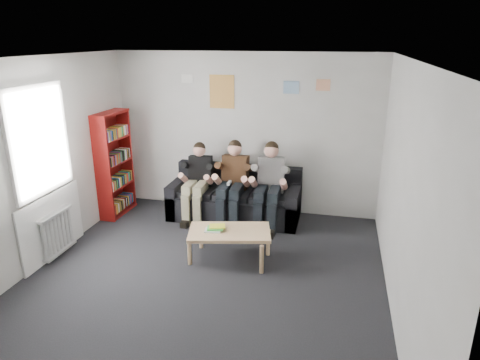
{
  "coord_description": "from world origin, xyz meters",
  "views": [
    {
      "loc": [
        1.53,
        -4.45,
        2.93
      ],
      "look_at": [
        0.19,
        1.3,
        0.94
      ],
      "focal_mm": 32.0,
      "sensor_mm": 36.0,
      "label": 1
    }
  ],
  "objects_px": {
    "sofa": "(235,200)",
    "person_middle": "(232,183)",
    "bookshelf": "(115,164)",
    "person_right": "(269,186)",
    "person_left": "(197,182)",
    "coffee_table": "(229,234)"
  },
  "relations": [
    {
      "from": "bookshelf",
      "to": "person_left",
      "type": "bearing_deg",
      "value": 6.27
    },
    {
      "from": "bookshelf",
      "to": "person_middle",
      "type": "xyz_separation_m",
      "value": [
        2.01,
        0.1,
        -0.22
      ]
    },
    {
      "from": "coffee_table",
      "to": "person_left",
      "type": "relative_size",
      "value": 0.86
    },
    {
      "from": "coffee_table",
      "to": "person_middle",
      "type": "height_order",
      "value": "person_middle"
    },
    {
      "from": "person_left",
      "to": "person_right",
      "type": "relative_size",
      "value": 0.94
    },
    {
      "from": "sofa",
      "to": "person_middle",
      "type": "relative_size",
      "value": 1.61
    },
    {
      "from": "person_left",
      "to": "person_middle",
      "type": "xyz_separation_m",
      "value": [
        0.6,
        -0.0,
        0.03
      ]
    },
    {
      "from": "sofa",
      "to": "person_right",
      "type": "bearing_deg",
      "value": -18.45
    },
    {
      "from": "sofa",
      "to": "person_middle",
      "type": "bearing_deg",
      "value": -90.0
    },
    {
      "from": "person_right",
      "to": "person_middle",
      "type": "bearing_deg",
      "value": 176.04
    },
    {
      "from": "coffee_table",
      "to": "person_right",
      "type": "xyz_separation_m",
      "value": [
        0.32,
        1.27,
        0.28
      ]
    },
    {
      "from": "sofa",
      "to": "person_left",
      "type": "distance_m",
      "value": 0.72
    },
    {
      "from": "person_right",
      "to": "sofa",
      "type": "bearing_deg",
      "value": 157.61
    },
    {
      "from": "coffee_table",
      "to": "person_right",
      "type": "relative_size",
      "value": 0.81
    },
    {
      "from": "bookshelf",
      "to": "person_right",
      "type": "relative_size",
      "value": 1.31
    },
    {
      "from": "bookshelf",
      "to": "person_middle",
      "type": "relative_size",
      "value": 1.31
    },
    {
      "from": "person_left",
      "to": "person_right",
      "type": "bearing_deg",
      "value": -8.16
    },
    {
      "from": "person_left",
      "to": "person_middle",
      "type": "distance_m",
      "value": 0.6
    },
    {
      "from": "bookshelf",
      "to": "person_right",
      "type": "distance_m",
      "value": 2.63
    },
    {
      "from": "person_left",
      "to": "person_right",
      "type": "distance_m",
      "value": 1.2
    },
    {
      "from": "bookshelf",
      "to": "person_middle",
      "type": "distance_m",
      "value": 2.03
    },
    {
      "from": "bookshelf",
      "to": "person_middle",
      "type": "bearing_deg",
      "value": 4.93
    }
  ]
}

